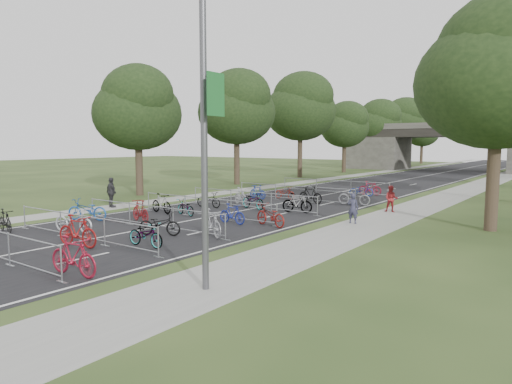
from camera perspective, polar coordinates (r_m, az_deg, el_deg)
road at (r=59.39m, az=20.13°, el=1.84°), size 11.00×140.00×0.01m
sidewalk_right at (r=57.67m, az=27.77°, el=1.40°), size 3.00×140.00×0.01m
sidewalk_left at (r=61.90m, az=13.45°, el=2.20°), size 2.00×140.00×0.01m
lane_markings at (r=59.39m, az=20.12°, el=1.84°), size 0.12×140.00×0.00m
overpass_bridge at (r=73.78m, az=23.52°, el=5.19°), size 31.00×8.00×7.05m
lamppost at (r=12.13m, az=-6.41°, el=7.60°), size 0.61×0.65×8.21m
tree_left_0 at (r=36.18m, az=-14.56°, el=9.86°), size 6.72×6.72×10.25m
tree_right_0 at (r=23.28m, az=28.29°, el=12.68°), size 7.17×7.17×10.93m
tree_left_1 at (r=44.78m, az=-2.40°, el=10.31°), size 7.56×7.56×11.53m
tree_left_2 at (r=54.70m, az=5.63°, el=10.36°), size 8.40×8.40×12.81m
tree_left_3 at (r=65.18m, az=11.07°, el=8.14°), size 6.72×6.72×10.25m
tree_left_4 at (r=76.22m, az=14.99°, el=8.33°), size 7.56×7.56×11.53m
tree_left_5 at (r=87.52m, az=17.92°, el=8.45°), size 8.40×8.40×12.81m
tree_left_6 at (r=98.89m, az=20.12°, el=7.12°), size 6.72×6.72×10.25m
barrier_row_1 at (r=19.90m, az=-20.97°, el=-4.21°), size 9.70×0.08×1.10m
barrier_row_2 at (r=22.01m, az=-13.05°, el=-3.01°), size 9.70×0.08×1.10m
barrier_row_3 at (r=24.62m, az=-6.32°, el=-1.95°), size 9.70×0.08×1.10m
barrier_row_4 at (r=27.66m, az=-0.70°, el=-1.04°), size 9.70×0.08×1.10m
barrier_row_5 at (r=31.77m, az=4.75°, el=-0.14°), size 9.70×0.08×1.10m
barrier_row_6 at (r=36.99m, az=9.63°, el=0.66°), size 9.70×0.08×1.10m
bike_3 at (r=14.73m, az=-21.88°, el=-7.51°), size 2.05×0.75×1.21m
bike_4 at (r=23.16m, az=-28.87°, el=-3.20°), size 1.82×0.80×1.06m
bike_5 at (r=21.86m, az=-21.83°, el=-3.34°), size 2.20×1.21×1.10m
bike_6 at (r=18.74m, az=-21.43°, el=-4.60°), size 2.13×0.85×1.24m
bike_7 at (r=18.01m, az=-13.61°, el=-5.23°), size 1.83×0.69×0.95m
bike_8 at (r=25.08m, az=-20.37°, el=-2.10°), size 2.25×1.60×1.12m
bike_9 at (r=23.74m, az=-14.24°, el=-2.33°), size 1.97×1.06×1.14m
bike_10 at (r=20.11m, az=-11.96°, el=-3.97°), size 1.99×1.40×0.99m
bike_11 at (r=19.51m, az=-5.59°, el=-3.90°), size 2.01×1.34×1.18m
bike_12 at (r=26.54m, az=-11.74°, el=-1.44°), size 1.90×0.78×1.11m
bike_13 at (r=25.52m, az=-8.82°, el=-1.94°), size 1.76×0.98×0.88m
bike_14 at (r=22.54m, az=-3.01°, el=-2.77°), size 1.70×0.58×1.00m
bike_15 at (r=21.86m, az=1.78°, el=-2.96°), size 2.14×1.23×1.06m
bike_16 at (r=28.54m, az=-5.95°, el=-0.97°), size 1.87×0.72×0.97m
bike_17 at (r=29.40m, az=-1.94°, el=-0.57°), size 1.92×1.39×1.14m
bike_18 at (r=27.63m, az=-0.36°, el=-1.09°), size 2.11×1.19×1.05m
bike_19 at (r=26.31m, az=5.16°, el=-1.40°), size 1.90×0.80×1.11m
bike_20 at (r=32.79m, az=0.21°, el=0.00°), size 1.76×0.86×1.02m
bike_21 at (r=32.86m, az=3.63°, el=-0.10°), size 1.75×0.72×0.90m
bike_22 at (r=30.43m, az=6.82°, el=-0.37°), size 1.99×0.87×1.16m
bike_23 at (r=30.18m, az=12.18°, el=-0.57°), size 2.16×0.97×1.10m
bike_26 at (r=35.39m, az=13.04°, el=0.22°), size 1.85×1.39×0.93m
bike_27 at (r=36.36m, az=14.05°, el=0.46°), size 1.83×0.71×1.07m
pedestrian_a at (r=23.12m, az=12.02°, el=-2.02°), size 0.59×0.41×1.52m
pedestrian_b at (r=27.48m, az=16.56°, el=-0.85°), size 0.89×0.77×1.55m
pedestrian_c at (r=29.71m, az=-17.62°, el=-0.08°), size 1.16×0.63×1.87m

